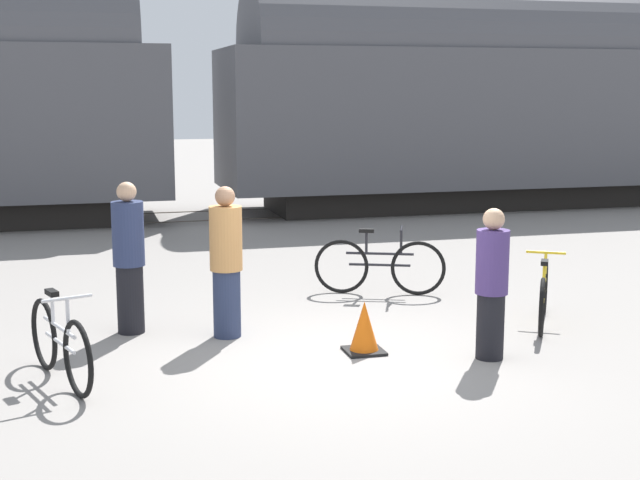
{
  "coord_description": "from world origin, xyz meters",
  "views": [
    {
      "loc": [
        -2.45,
        -8.37,
        2.74
      ],
      "look_at": [
        0.07,
        0.88,
        1.1
      ],
      "focal_mm": 50.0,
      "sensor_mm": 36.0,
      "label": 1
    }
  ],
  "objects": [
    {
      "name": "person_in_tan",
      "position": [
        -0.91,
        1.19,
        0.84
      ],
      "size": [
        0.36,
        0.36,
        1.69
      ],
      "rotation": [
        0.0,
        0.0,
        5.21
      ],
      "color": "#283351",
      "rests_on": "ground_plane"
    },
    {
      "name": "freight_train",
      "position": [
        -0.0,
        10.71,
        2.61
      ],
      "size": [
        28.5,
        3.1,
        5.05
      ],
      "color": "black",
      "rests_on": "ground_plane"
    },
    {
      "name": "person_in_purple",
      "position": [
        1.55,
        -0.33,
        0.78
      ],
      "size": [
        0.33,
        0.33,
        1.56
      ],
      "rotation": [
        0.0,
        0.0,
        0.92
      ],
      "color": "black",
      "rests_on": "ground_plane"
    },
    {
      "name": "ground_plane",
      "position": [
        0.0,
        0.0,
        0.0
      ],
      "size": [
        80.0,
        80.0,
        0.0
      ],
      "primitive_type": "plane",
      "color": "gray"
    },
    {
      "name": "person_in_navy",
      "position": [
        -1.94,
        1.64,
        0.86
      ],
      "size": [
        0.36,
        0.36,
        1.72
      ],
      "rotation": [
        0.0,
        0.0,
        0.46
      ],
      "color": "black",
      "rests_on": "ground_plane"
    },
    {
      "name": "traffic_cone",
      "position": [
        0.37,
        0.21,
        0.25
      ],
      "size": [
        0.4,
        0.4,
        0.55
      ],
      "color": "black",
      "rests_on": "ground_plane"
    },
    {
      "name": "rail_far",
      "position": [
        0.0,
        11.43,
        0.01
      ],
      "size": [
        40.5,
        0.07,
        0.01
      ],
      "primitive_type": "cube",
      "color": "#4C4238",
      "rests_on": "ground_plane"
    },
    {
      "name": "bicycle_silver",
      "position": [
        -2.68,
        0.04,
        0.38
      ],
      "size": [
        0.61,
        1.62,
        0.88
      ],
      "color": "black",
      "rests_on": "ground_plane"
    },
    {
      "name": "rail_near",
      "position": [
        0.0,
        9.99,
        0.01
      ],
      "size": [
        40.5,
        0.07,
        0.01
      ],
      "primitive_type": "cube",
      "color": "#4C4238",
      "rests_on": "ground_plane"
    },
    {
      "name": "bicycle_black",
      "position": [
        1.4,
        2.7,
        0.39
      ],
      "size": [
        1.65,
        0.71,
        0.91
      ],
      "color": "black",
      "rests_on": "ground_plane"
    },
    {
      "name": "bicycle_yellow",
      "position": [
        2.73,
        0.71,
        0.35
      ],
      "size": [
        0.92,
        1.48,
        0.83
      ],
      "color": "black",
      "rests_on": "ground_plane"
    }
  ]
}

